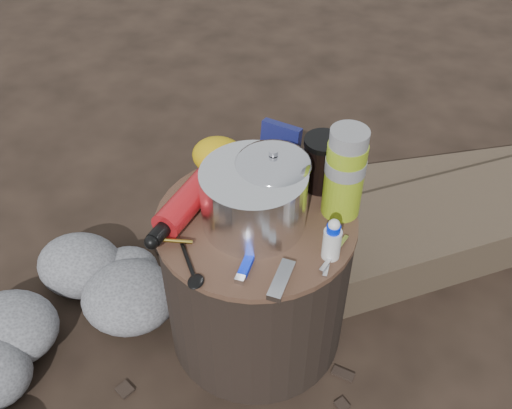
% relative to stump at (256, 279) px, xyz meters
% --- Properties ---
extents(ground, '(60.00, 60.00, 0.00)m').
position_rel_stump_xyz_m(ground, '(0.00, 0.00, -0.22)').
color(ground, black).
rests_on(ground, ground).
extents(stump, '(0.47, 0.47, 0.44)m').
position_rel_stump_xyz_m(stump, '(0.00, 0.00, 0.00)').
color(stump, black).
rests_on(stump, ground).
extents(rock_ring, '(0.39, 0.85, 0.17)m').
position_rel_stump_xyz_m(rock_ring, '(-0.47, -0.25, -0.13)').
color(rock_ring, slate).
rests_on(rock_ring, ground).
extents(log_small, '(1.12, 0.68, 0.10)m').
position_rel_stump_xyz_m(log_small, '(0.44, 0.69, -0.17)').
color(log_small, '#413427').
rests_on(log_small, ground).
extents(foil_windscreen, '(0.24, 0.24, 0.15)m').
position_rel_stump_xyz_m(foil_windscreen, '(-0.00, -0.01, 0.29)').
color(foil_windscreen, silver).
rests_on(foil_windscreen, stump).
extents(camping_pot, '(0.17, 0.17, 0.17)m').
position_rel_stump_xyz_m(camping_pot, '(0.03, 0.03, 0.30)').
color(camping_pot, silver).
rests_on(camping_pot, stump).
extents(fuel_bottle, '(0.13, 0.29, 0.07)m').
position_rel_stump_xyz_m(fuel_bottle, '(-0.16, -0.01, 0.25)').
color(fuel_bottle, red).
rests_on(fuel_bottle, stump).
extents(thermos, '(0.09, 0.09, 0.23)m').
position_rel_stump_xyz_m(thermos, '(0.19, 0.08, 0.33)').
color(thermos, '#85A21A').
rests_on(thermos, stump).
extents(travel_mug, '(0.09, 0.09, 0.14)m').
position_rel_stump_xyz_m(travel_mug, '(0.13, 0.16, 0.29)').
color(travel_mug, black).
rests_on(travel_mug, stump).
extents(stuff_sack, '(0.14, 0.11, 0.09)m').
position_rel_stump_xyz_m(stuff_sack, '(-0.13, 0.15, 0.26)').
color(stuff_sack, '#C0970B').
rests_on(stuff_sack, stump).
extents(food_pouch, '(0.10, 0.05, 0.13)m').
position_rel_stump_xyz_m(food_pouch, '(0.01, 0.20, 0.28)').
color(food_pouch, '#12164E').
rests_on(food_pouch, stump).
extents(lighter, '(0.02, 0.08, 0.01)m').
position_rel_stump_xyz_m(lighter, '(0.02, -0.15, 0.23)').
color(lighter, '#001FF2').
rests_on(lighter, stump).
extents(multitool, '(0.04, 0.11, 0.02)m').
position_rel_stump_xyz_m(multitool, '(0.10, -0.18, 0.23)').
color(multitool, silver).
rests_on(multitool, stump).
extents(pot_grabber, '(0.05, 0.13, 0.01)m').
position_rel_stump_xyz_m(pot_grabber, '(0.19, -0.08, 0.22)').
color(pot_grabber, silver).
rests_on(pot_grabber, stump).
extents(spork, '(0.10, 0.13, 0.01)m').
position_rel_stump_xyz_m(spork, '(-0.11, -0.17, 0.22)').
color(spork, black).
rests_on(spork, stump).
extents(squeeze_bottle, '(0.04, 0.04, 0.09)m').
position_rel_stump_xyz_m(squeeze_bottle, '(0.19, -0.08, 0.27)').
color(squeeze_bottle, silver).
rests_on(squeeze_bottle, stump).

